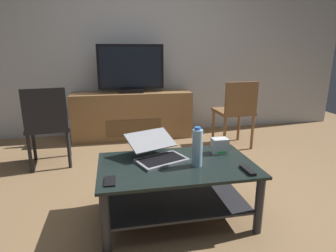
{
  "coord_description": "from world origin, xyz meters",
  "views": [
    {
      "loc": [
        -0.49,
        -2.14,
        1.25
      ],
      "look_at": [
        -0.02,
        0.21,
        0.59
      ],
      "focal_mm": 30.0,
      "sensor_mm": 36.0,
      "label": 1
    }
  ],
  "objects": [
    {
      "name": "coffee_table",
      "position": [
        -0.06,
        -0.29,
        0.3
      ],
      "size": [
        1.13,
        0.68,
        0.44
      ],
      "color": "black",
      "rests_on": "ground"
    },
    {
      "name": "television",
      "position": [
        -0.23,
        1.81,
        0.97
      ],
      "size": [
        0.9,
        0.2,
        0.66
      ],
      "color": "black",
      "rests_on": "media_cabinet"
    },
    {
      "name": "water_bottle_near",
      "position": [
        0.08,
        -0.35,
        0.58
      ],
      "size": [
        0.08,
        0.08,
        0.29
      ],
      "color": "#99C6E5",
      "rests_on": "coffee_table"
    },
    {
      "name": "dining_chair",
      "position": [
        1.04,
        1.13,
        0.51
      ],
      "size": [
        0.45,
        0.45,
        0.87
      ],
      "color": "brown",
      "rests_on": "ground"
    },
    {
      "name": "router_box",
      "position": [
        0.33,
        -0.14,
        0.5
      ],
      "size": [
        0.13,
        0.1,
        0.12
      ],
      "color": "silver",
      "rests_on": "coffee_table"
    },
    {
      "name": "tv_remote",
      "position": [
        0.39,
        -0.51,
        0.45
      ],
      "size": [
        0.05,
        0.16,
        0.02
      ],
      "primitive_type": "cube",
      "rotation": [
        0.0,
        0.0,
        0.04
      ],
      "color": "black",
      "rests_on": "coffee_table"
    },
    {
      "name": "ground_plane",
      "position": [
        0.0,
        0.0,
        0.0
      ],
      "size": [
        7.68,
        7.68,
        0.0
      ],
      "primitive_type": "plane",
      "color": "olive"
    },
    {
      "name": "laptop",
      "position": [
        -0.18,
        -0.16,
        0.5
      ],
      "size": [
        0.48,
        0.49,
        0.17
      ],
      "color": "gray",
      "rests_on": "coffee_table"
    },
    {
      "name": "media_cabinet",
      "position": [
        -0.23,
        1.83,
        0.33
      ],
      "size": [
        1.67,
        0.44,
        0.66
      ],
      "color": "olive",
      "rests_on": "ground"
    },
    {
      "name": "side_chair",
      "position": [
        -1.19,
        0.93,
        0.49
      ],
      "size": [
        0.5,
        0.5,
        0.88
      ],
      "color": "black",
      "rests_on": "ground"
    },
    {
      "name": "back_wall",
      "position": [
        0.0,
        2.15,
        1.4
      ],
      "size": [
        6.4,
        0.12,
        2.8
      ],
      "primitive_type": "cube",
      "color": "silver",
      "rests_on": "ground"
    },
    {
      "name": "cell_phone",
      "position": [
        -0.54,
        -0.49,
        0.44
      ],
      "size": [
        0.07,
        0.14,
        0.01
      ],
      "primitive_type": "cube",
      "rotation": [
        0.0,
        0.0,
        -0.03
      ],
      "color": "black",
      "rests_on": "coffee_table"
    }
  ]
}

